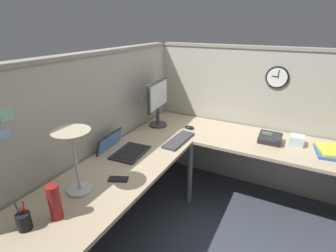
{
  "coord_description": "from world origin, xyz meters",
  "views": [
    {
      "loc": [
        -1.91,
        -0.67,
        1.79
      ],
      "look_at": [
        0.03,
        0.35,
        0.89
      ],
      "focal_mm": 26.89,
      "sensor_mm": 36.0,
      "label": 1
    }
  ],
  "objects_px": {
    "wall_clock": "(277,77)",
    "keyboard": "(179,140)",
    "monitor": "(158,100)",
    "pen_cup": "(24,221)",
    "thermos_flask": "(55,202)",
    "cell_phone": "(118,179)",
    "computer_mouse": "(189,127)",
    "desk_lamp_dome": "(73,143)",
    "laptop": "(121,149)",
    "book_stack": "(330,152)",
    "office_phone": "(271,139)",
    "tissue_box": "(297,140)"
  },
  "relations": [
    {
      "from": "wall_clock",
      "to": "keyboard",
      "type": "bearing_deg",
      "value": 134.95
    },
    {
      "from": "monitor",
      "to": "keyboard",
      "type": "height_order",
      "value": "monitor"
    },
    {
      "from": "pen_cup",
      "to": "thermos_flask",
      "type": "distance_m",
      "value": 0.18
    },
    {
      "from": "cell_phone",
      "to": "computer_mouse",
      "type": "bearing_deg",
      "value": -28.02
    },
    {
      "from": "monitor",
      "to": "desk_lamp_dome",
      "type": "distance_m",
      "value": 1.28
    },
    {
      "from": "laptop",
      "to": "book_stack",
      "type": "distance_m",
      "value": 1.84
    },
    {
      "from": "computer_mouse",
      "to": "pen_cup",
      "type": "relative_size",
      "value": 0.58
    },
    {
      "from": "keyboard",
      "to": "book_stack",
      "type": "xyz_separation_m",
      "value": [
        0.39,
        -1.28,
        0.01
      ]
    },
    {
      "from": "monitor",
      "to": "book_stack",
      "type": "bearing_deg",
      "value": -85.67
    },
    {
      "from": "computer_mouse",
      "to": "office_phone",
      "type": "distance_m",
      "value": 0.82
    },
    {
      "from": "keyboard",
      "to": "cell_phone",
      "type": "relative_size",
      "value": 2.99
    },
    {
      "from": "cell_phone",
      "to": "office_phone",
      "type": "xyz_separation_m",
      "value": [
        1.18,
        -0.9,
        0.03
      ]
    },
    {
      "from": "cell_phone",
      "to": "pen_cup",
      "type": "bearing_deg",
      "value": 141.51
    },
    {
      "from": "cell_phone",
      "to": "wall_clock",
      "type": "height_order",
      "value": "wall_clock"
    },
    {
      "from": "pen_cup",
      "to": "thermos_flask",
      "type": "height_order",
      "value": "thermos_flask"
    },
    {
      "from": "desk_lamp_dome",
      "to": "pen_cup",
      "type": "height_order",
      "value": "desk_lamp_dome"
    },
    {
      "from": "pen_cup",
      "to": "office_phone",
      "type": "relative_size",
      "value": 0.87
    },
    {
      "from": "keyboard",
      "to": "office_phone",
      "type": "xyz_separation_m",
      "value": [
        0.39,
        -0.79,
        0.03
      ]
    },
    {
      "from": "laptop",
      "to": "pen_cup",
      "type": "distance_m",
      "value": 0.99
    },
    {
      "from": "pen_cup",
      "to": "tissue_box",
      "type": "distance_m",
      "value": 2.26
    },
    {
      "from": "computer_mouse",
      "to": "cell_phone",
      "type": "distance_m",
      "value": 1.13
    },
    {
      "from": "laptop",
      "to": "keyboard",
      "type": "relative_size",
      "value": 0.94
    },
    {
      "from": "pen_cup",
      "to": "office_phone",
      "type": "height_order",
      "value": "pen_cup"
    },
    {
      "from": "laptop",
      "to": "office_phone",
      "type": "relative_size",
      "value": 1.96
    },
    {
      "from": "monitor",
      "to": "tissue_box",
      "type": "relative_size",
      "value": 4.17
    },
    {
      "from": "pen_cup",
      "to": "cell_phone",
      "type": "xyz_separation_m",
      "value": [
        0.62,
        -0.16,
        -0.05
      ]
    },
    {
      "from": "pen_cup",
      "to": "wall_clock",
      "type": "bearing_deg",
      "value": -25.19
    },
    {
      "from": "office_phone",
      "to": "wall_clock",
      "type": "distance_m",
      "value": 0.63
    },
    {
      "from": "pen_cup",
      "to": "monitor",
      "type": "bearing_deg",
      "value": 3.54
    },
    {
      "from": "laptop",
      "to": "book_stack",
      "type": "bearing_deg",
      "value": -63.79
    },
    {
      "from": "keyboard",
      "to": "desk_lamp_dome",
      "type": "bearing_deg",
      "value": 167.47
    },
    {
      "from": "keyboard",
      "to": "thermos_flask",
      "type": "height_order",
      "value": "thermos_flask"
    },
    {
      "from": "desk_lamp_dome",
      "to": "keyboard",
      "type": "bearing_deg",
      "value": -14.63
    },
    {
      "from": "wall_clock",
      "to": "cell_phone",
      "type": "bearing_deg",
      "value": 150.98
    },
    {
      "from": "laptop",
      "to": "thermos_flask",
      "type": "bearing_deg",
      "value": -167.99
    },
    {
      "from": "monitor",
      "to": "office_phone",
      "type": "relative_size",
      "value": 2.42
    },
    {
      "from": "pen_cup",
      "to": "tissue_box",
      "type": "relative_size",
      "value": 1.5
    },
    {
      "from": "office_phone",
      "to": "pen_cup",
      "type": "bearing_deg",
      "value": 149.39
    },
    {
      "from": "laptop",
      "to": "tissue_box",
      "type": "bearing_deg",
      "value": -57.65
    },
    {
      "from": "desk_lamp_dome",
      "to": "computer_mouse",
      "type": "bearing_deg",
      "value": -9.92
    },
    {
      "from": "computer_mouse",
      "to": "thermos_flask",
      "type": "xyz_separation_m",
      "value": [
        -1.6,
        0.16,
        0.09
      ]
    },
    {
      "from": "keyboard",
      "to": "computer_mouse",
      "type": "relative_size",
      "value": 4.13
    },
    {
      "from": "keyboard",
      "to": "computer_mouse",
      "type": "bearing_deg",
      "value": 7.16
    },
    {
      "from": "cell_phone",
      "to": "wall_clock",
      "type": "xyz_separation_m",
      "value": [
        1.52,
        -0.85,
        0.55
      ]
    },
    {
      "from": "office_phone",
      "to": "tissue_box",
      "type": "bearing_deg",
      "value": -75.28
    },
    {
      "from": "computer_mouse",
      "to": "cell_phone",
      "type": "height_order",
      "value": "computer_mouse"
    },
    {
      "from": "computer_mouse",
      "to": "office_phone",
      "type": "bearing_deg",
      "value": -86.02
    },
    {
      "from": "keyboard",
      "to": "thermos_flask",
      "type": "relative_size",
      "value": 1.95
    },
    {
      "from": "cell_phone",
      "to": "tissue_box",
      "type": "height_order",
      "value": "tissue_box"
    },
    {
      "from": "tissue_box",
      "to": "wall_clock",
      "type": "distance_m",
      "value": 0.65
    }
  ]
}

